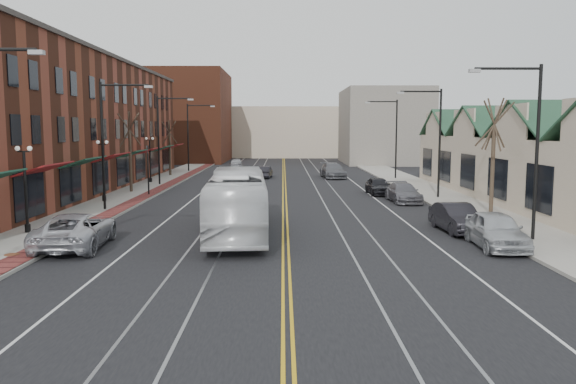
{
  "coord_description": "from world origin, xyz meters",
  "views": [
    {
      "loc": [
        -0.12,
        -19.55,
        5.3
      ],
      "look_at": [
        0.14,
        9.25,
        2.0
      ],
      "focal_mm": 35.0,
      "sensor_mm": 36.0,
      "label": 1
    }
  ],
  "objects_px": {
    "transit_bus": "(237,203)",
    "parked_car_a": "(496,230)",
    "parked_suv": "(76,230)",
    "parked_car_c": "(403,193)",
    "parked_car_d": "(378,186)",
    "parked_car_b": "(457,218)"
  },
  "relations": [
    {
      "from": "parked_suv",
      "to": "parked_car_c",
      "type": "distance_m",
      "value": 23.41
    },
    {
      "from": "parked_suv",
      "to": "parked_car_b",
      "type": "relative_size",
      "value": 1.28
    },
    {
      "from": "transit_bus",
      "to": "parked_car_a",
      "type": "height_order",
      "value": "transit_bus"
    },
    {
      "from": "parked_car_b",
      "to": "parked_suv",
      "type": "bearing_deg",
      "value": -172.4
    },
    {
      "from": "transit_bus",
      "to": "parked_car_c",
      "type": "relative_size",
      "value": 2.44
    },
    {
      "from": "parked_suv",
      "to": "parked_car_c",
      "type": "bearing_deg",
      "value": -143.38
    },
    {
      "from": "parked_suv",
      "to": "parked_car_a",
      "type": "height_order",
      "value": "parked_car_a"
    },
    {
      "from": "transit_bus",
      "to": "parked_car_c",
      "type": "height_order",
      "value": "transit_bus"
    },
    {
      "from": "transit_bus",
      "to": "parked_car_c",
      "type": "distance_m",
      "value": 16.36
    },
    {
      "from": "parked_suv",
      "to": "parked_car_a",
      "type": "bearing_deg",
      "value": 175.52
    },
    {
      "from": "parked_car_c",
      "to": "parked_car_d",
      "type": "xyz_separation_m",
      "value": [
        -0.99,
        4.64,
        0.01
      ]
    },
    {
      "from": "transit_bus",
      "to": "parked_car_b",
      "type": "xyz_separation_m",
      "value": [
        11.11,
        0.61,
        -0.87
      ]
    },
    {
      "from": "transit_bus",
      "to": "parked_car_d",
      "type": "xyz_separation_m",
      "value": [
        9.87,
        16.83,
        -0.91
      ]
    },
    {
      "from": "parked_car_a",
      "to": "parked_car_c",
      "type": "xyz_separation_m",
      "value": [
        -0.81,
        15.4,
        -0.13
      ]
    },
    {
      "from": "transit_bus",
      "to": "parked_car_a",
      "type": "relative_size",
      "value": 2.42
    },
    {
      "from": "transit_bus",
      "to": "parked_car_d",
      "type": "bearing_deg",
      "value": -123.74
    },
    {
      "from": "parked_suv",
      "to": "parked_car_a",
      "type": "distance_m",
      "value": 18.6
    },
    {
      "from": "parked_car_b",
      "to": "parked_car_c",
      "type": "height_order",
      "value": "parked_car_b"
    },
    {
      "from": "parked_car_a",
      "to": "parked_car_c",
      "type": "height_order",
      "value": "parked_car_a"
    },
    {
      "from": "parked_car_a",
      "to": "parked_car_d",
      "type": "xyz_separation_m",
      "value": [
        -1.8,
        20.04,
        -0.11
      ]
    },
    {
      "from": "parked_car_c",
      "to": "parked_car_d",
      "type": "height_order",
      "value": "parked_car_d"
    },
    {
      "from": "transit_bus",
      "to": "parked_car_d",
      "type": "distance_m",
      "value": 19.54
    }
  ]
}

